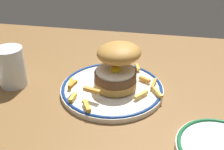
# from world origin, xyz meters

# --- Properties ---
(ground_plane) EXTENTS (1.32, 0.83, 0.04)m
(ground_plane) POSITION_xyz_m (0.00, 0.00, -0.02)
(ground_plane) COLOR brown
(dinner_plate) EXTENTS (0.25, 0.25, 0.02)m
(dinner_plate) POSITION_xyz_m (-0.05, 0.02, 0.01)
(dinner_plate) COLOR white
(dinner_plate) RESTS_ON ground_plane
(burger) EXTENTS (0.15, 0.15, 0.11)m
(burger) POSITION_xyz_m (-0.04, 0.03, 0.07)
(burger) COLOR #B07F37
(burger) RESTS_ON dinner_plate
(fries_pile) EXTENTS (0.23, 0.23, 0.03)m
(fries_pile) POSITION_xyz_m (-0.05, -0.01, 0.02)
(fries_pile) COLOR gold
(fries_pile) RESTS_ON dinner_plate
(water_glass) EXTENTS (0.07, 0.07, 0.10)m
(water_glass) POSITION_xyz_m (-0.30, -0.00, 0.04)
(water_glass) COLOR silver
(water_glass) RESTS_ON ground_plane
(side_plate) EXTENTS (0.16, 0.16, 0.02)m
(side_plate) POSITION_xyz_m (0.18, -0.15, 0.01)
(side_plate) COLOR white
(side_plate) RESTS_ON ground_plane
(spoon) EXTENTS (0.05, 0.13, 0.01)m
(spoon) POSITION_xyz_m (-0.41, 0.19, 0.00)
(spoon) COLOR silver
(spoon) RESTS_ON ground_plane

